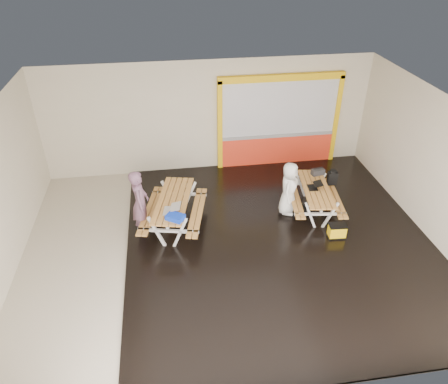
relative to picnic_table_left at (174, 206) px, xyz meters
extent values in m
cube|color=beige|center=(1.29, -0.96, -0.67)|extent=(10.00, 8.00, 0.01)
cube|color=white|center=(1.29, -0.96, 2.84)|extent=(10.00, 8.00, 0.01)
cube|color=beige|center=(1.29, 3.05, 1.09)|extent=(10.00, 0.01, 3.50)
cube|color=beige|center=(1.29, -4.96, 1.09)|extent=(10.00, 0.01, 3.50)
cube|color=beige|center=(6.29, -0.96, 1.09)|extent=(0.01, 8.00, 3.50)
cube|color=black|center=(2.54, -0.96, -0.64)|extent=(7.50, 7.98, 0.05)
cube|color=#F93B1F|center=(3.49, 2.97, -0.16)|extent=(3.60, 0.12, 1.00)
cube|color=gray|center=(3.49, 2.97, 0.37)|extent=(3.60, 0.14, 0.10)
cube|color=silver|center=(3.49, 2.98, 1.28)|extent=(3.60, 0.08, 1.72)
cube|color=yellow|center=(1.62, 2.96, 0.79)|extent=(0.14, 0.16, 2.90)
cube|color=yellow|center=(5.36, 2.96, 0.79)|extent=(0.14, 0.16, 2.90)
cube|color=yellow|center=(3.49, 2.96, 2.24)|extent=(3.88, 0.16, 0.20)
cube|color=#C88B41|center=(-0.30, 0.07, 0.18)|extent=(0.61, 2.15, 0.04)
cube|color=#C88B41|center=(-0.15, 0.03, 0.18)|extent=(0.61, 2.15, 0.04)
cube|color=#C88B41|center=(0.00, 0.00, 0.18)|extent=(0.61, 2.15, 0.04)
cube|color=#C88B41|center=(0.15, -0.03, 0.18)|extent=(0.61, 2.15, 0.04)
cube|color=#C88B41|center=(0.30, -0.07, 0.18)|extent=(0.61, 2.15, 0.04)
cube|color=white|center=(-0.46, -0.74, -0.20)|extent=(0.41, 0.15, 0.87)
cube|color=white|center=(0.09, -0.87, -0.20)|extent=(0.41, 0.15, 0.87)
cube|color=white|center=(-0.18, -0.81, -0.16)|extent=(1.47, 0.39, 0.07)
cube|color=white|center=(-0.18, -0.81, 0.13)|extent=(0.73, 0.22, 0.07)
cube|color=white|center=(-0.09, 0.87, -0.20)|extent=(0.41, 0.15, 0.87)
cube|color=white|center=(0.46, 0.74, -0.20)|extent=(0.41, 0.15, 0.87)
cube|color=white|center=(0.18, 0.81, -0.16)|extent=(1.47, 0.39, 0.07)
cube|color=white|center=(0.18, 0.81, 0.13)|extent=(0.73, 0.22, 0.07)
cube|color=white|center=(0.00, 0.00, -0.04)|extent=(0.46, 1.75, 0.07)
cube|color=#C88B41|center=(-0.65, 0.15, -0.14)|extent=(0.60, 2.15, 0.04)
cube|color=#C88B41|center=(-0.51, 0.12, -0.14)|extent=(0.60, 2.15, 0.04)
cube|color=#C88B41|center=(0.51, -0.12, -0.14)|extent=(0.60, 2.15, 0.04)
cube|color=#C88B41|center=(0.65, -0.15, -0.14)|extent=(0.60, 2.15, 0.04)
cube|color=#C88B41|center=(3.53, 0.15, 0.10)|extent=(0.39, 1.96, 0.04)
cube|color=#C88B41|center=(3.67, 0.13, 0.10)|extent=(0.39, 1.96, 0.04)
cube|color=#C88B41|center=(3.81, 0.11, 0.10)|extent=(0.39, 1.96, 0.04)
cube|color=#C88B41|center=(3.94, 0.09, 0.10)|extent=(0.39, 1.96, 0.04)
cube|color=#C88B41|center=(4.08, 0.07, 0.10)|extent=(0.39, 1.96, 0.04)
cube|color=white|center=(3.45, -0.60, -0.24)|extent=(0.37, 0.11, 0.79)
cube|color=white|center=(3.96, -0.67, -0.24)|extent=(0.37, 0.11, 0.79)
cube|color=white|center=(3.70, -0.63, -0.20)|extent=(1.34, 0.24, 0.06)
cube|color=white|center=(3.70, -0.63, 0.06)|extent=(0.66, 0.15, 0.06)
cube|color=white|center=(3.66, 0.88, -0.24)|extent=(0.37, 0.11, 0.79)
cube|color=white|center=(4.16, 0.81, -0.24)|extent=(0.37, 0.11, 0.79)
cube|color=white|center=(3.91, 0.84, -0.20)|extent=(1.34, 0.24, 0.06)
cube|color=white|center=(3.91, 0.84, 0.06)|extent=(0.66, 0.15, 0.06)
cube|color=white|center=(3.81, 0.11, -0.09)|extent=(0.28, 1.60, 0.06)
cube|color=#C88B41|center=(3.21, 0.19, -0.19)|extent=(0.39, 1.96, 0.04)
cube|color=#C88B41|center=(3.34, 0.17, -0.19)|extent=(0.39, 1.96, 0.04)
cube|color=#C88B41|center=(4.27, 0.04, -0.19)|extent=(0.39, 1.96, 0.04)
cube|color=#C88B41|center=(4.40, 0.02, -0.19)|extent=(0.39, 1.96, 0.04)
imported|color=#724E65|center=(-0.82, -0.10, 0.25)|extent=(0.44, 0.65, 1.78)
imported|color=white|center=(3.06, 0.13, 0.16)|extent=(0.74, 0.86, 1.49)
cube|color=silver|center=(-0.12, -0.51, 0.21)|extent=(0.33, 0.42, 0.02)
cube|color=silver|center=(0.04, -0.53, 0.35)|extent=(0.31, 0.42, 0.07)
cube|color=silver|center=(0.03, -0.53, 0.35)|extent=(0.26, 0.36, 0.06)
cube|color=black|center=(3.70, 0.12, 0.13)|extent=(0.25, 0.34, 0.02)
cube|color=black|center=(3.85, 0.11, 0.25)|extent=(0.23, 0.34, 0.06)
cube|color=silver|center=(3.84, 0.12, 0.25)|extent=(0.20, 0.30, 0.05)
cube|color=#1035C9|center=(0.01, -0.85, 0.26)|extent=(0.49, 0.46, 0.12)
cube|color=black|center=(4.08, 0.79, 0.20)|extent=(0.39, 0.25, 0.16)
cylinder|color=black|center=(4.08, 0.79, 0.32)|extent=(0.27, 0.07, 0.02)
cube|color=black|center=(4.49, 0.68, 0.03)|extent=(0.28, 0.19, 0.38)
cylinder|color=black|center=(4.49, 0.68, 0.24)|extent=(0.19, 0.19, 0.10)
cube|color=black|center=(3.38, 0.05, -0.53)|extent=(0.42, 0.32, 0.16)
cube|color=black|center=(4.00, -1.10, -0.59)|extent=(0.45, 0.31, 0.04)
cube|color=#E1B20D|center=(4.00, -1.10, -0.43)|extent=(0.43, 0.29, 0.33)
cube|color=black|center=(4.00, -1.10, -0.25)|extent=(0.45, 0.31, 0.03)
camera|label=1|loc=(-0.06, -8.92, 6.07)|focal=33.72mm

